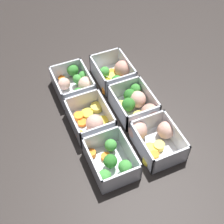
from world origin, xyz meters
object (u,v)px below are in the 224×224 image
(container_near_right, at_px, (115,73))
(container_far_right, at_px, (76,83))
(container_far_center, at_px, (92,120))
(container_near_left, at_px, (154,138))
(container_near_center, at_px, (137,104))
(container_far_left, at_px, (111,161))

(container_near_right, distance_m, container_far_right, 0.13)
(container_far_right, bearing_deg, container_near_right, -92.76)
(container_far_center, distance_m, container_far_right, 0.15)
(container_near_left, distance_m, container_near_right, 0.27)
(container_near_center, xyz_separation_m, container_far_right, (0.15, 0.13, -0.00))
(container_near_right, bearing_deg, container_near_left, 178.01)
(container_near_right, height_order, container_far_left, same)
(container_near_center, height_order, container_far_left, same)
(container_near_center, xyz_separation_m, container_far_left, (-0.14, 0.14, -0.00))
(container_near_right, bearing_deg, container_far_right, 87.24)
(container_near_right, height_order, container_far_center, same)
(container_near_center, relative_size, container_far_left, 1.14)
(container_far_left, relative_size, container_far_center, 0.99)
(container_near_left, xyz_separation_m, container_near_right, (0.27, -0.01, 0.00))
(container_near_right, xyz_separation_m, container_far_center, (-0.14, 0.14, -0.00))
(container_near_center, bearing_deg, container_near_right, 0.50)
(container_far_left, height_order, container_far_center, same)
(container_near_right, distance_m, container_far_left, 0.32)
(container_far_left, bearing_deg, container_near_right, -25.94)
(container_far_right, bearing_deg, container_far_left, 177.55)
(container_near_center, height_order, container_far_center, same)
(container_near_center, xyz_separation_m, container_near_right, (0.14, 0.00, -0.00))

